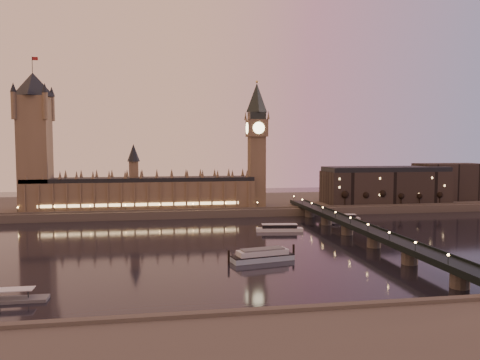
# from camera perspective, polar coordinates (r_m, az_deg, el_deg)

# --- Properties ---
(ground) EXTENTS (700.00, 700.00, 0.00)m
(ground) POSITION_cam_1_polar(r_m,az_deg,el_deg) (266.95, -4.18, -8.01)
(ground) COLOR black
(ground) RESTS_ON ground
(far_embankment) EXTENTS (560.00, 130.00, 6.00)m
(far_embankment) POSITION_cam_1_polar(r_m,az_deg,el_deg) (431.58, -2.27, -2.93)
(far_embankment) COLOR #423D35
(far_embankment) RESTS_ON ground
(palace_of_westminster) EXTENTS (180.00, 26.62, 52.00)m
(palace_of_westminster) POSITION_cam_1_polar(r_m,az_deg,el_deg) (382.73, -11.91, -1.11)
(palace_of_westminster) COLOR brown
(palace_of_westminster) RESTS_ON ground
(victoria_tower) EXTENTS (31.68, 31.68, 118.00)m
(victoria_tower) POSITION_cam_1_polar(r_m,az_deg,el_deg) (392.83, -23.78, 5.20)
(victoria_tower) COLOR brown
(victoria_tower) RESTS_ON ground
(big_ben) EXTENTS (17.68, 17.68, 104.00)m
(big_ben) POSITION_cam_1_polar(r_m,az_deg,el_deg) (388.86, 2.05, 5.29)
(big_ben) COLOR brown
(big_ben) RESTS_ON ground
(westminster_bridge) EXTENTS (13.20, 260.00, 15.30)m
(westminster_bridge) POSITION_cam_1_polar(r_m,az_deg,el_deg) (288.96, 14.32, -6.08)
(westminster_bridge) COLOR black
(westminster_bridge) RESTS_ON ground
(city_block) EXTENTS (155.00, 45.00, 34.00)m
(city_block) POSITION_cam_1_polar(r_m,az_deg,el_deg) (449.31, 19.66, -0.43)
(city_block) COLOR black
(city_block) RESTS_ON ground
(bare_tree_0) EXTENTS (5.29, 5.29, 10.75)m
(bare_tree_0) POSITION_cam_1_polar(r_m,az_deg,el_deg) (400.99, 12.71, -1.99)
(bare_tree_0) COLOR black
(bare_tree_0) RESTS_ON ground
(bare_tree_1) EXTENTS (5.29, 5.29, 10.75)m
(bare_tree_1) POSITION_cam_1_polar(r_m,az_deg,el_deg) (407.69, 14.92, -1.93)
(bare_tree_1) COLOR black
(bare_tree_1) RESTS_ON ground
(bare_tree_2) EXTENTS (5.29, 5.29, 10.75)m
(bare_tree_2) POSITION_cam_1_polar(r_m,az_deg,el_deg) (414.98, 17.05, -1.87)
(bare_tree_2) COLOR black
(bare_tree_2) RESTS_ON ground
(bare_tree_3) EXTENTS (5.29, 5.29, 10.75)m
(bare_tree_3) POSITION_cam_1_polar(r_m,az_deg,el_deg) (422.81, 19.10, -1.81)
(bare_tree_3) COLOR black
(bare_tree_3) RESTS_ON ground
(bare_tree_4) EXTENTS (5.29, 5.29, 10.75)m
(bare_tree_4) POSITION_cam_1_polar(r_m,az_deg,el_deg) (431.17, 21.07, -1.74)
(bare_tree_4) COLOR black
(bare_tree_4) RESTS_ON ground
(bare_tree_5) EXTENTS (5.29, 5.29, 10.75)m
(bare_tree_5) POSITION_cam_1_polar(r_m,az_deg,el_deg) (440.02, 22.97, -1.68)
(bare_tree_5) COLOR black
(bare_tree_5) RESTS_ON ground
(cruise_boat_a) EXTENTS (31.29, 10.58, 4.91)m
(cruise_boat_a) POSITION_cam_1_polar(r_m,az_deg,el_deg) (311.29, 4.83, -5.86)
(cruise_boat_a) COLOR silver
(cruise_boat_a) RESTS_ON ground
(cruise_boat_b) EXTENTS (25.87, 9.73, 4.66)m
(cruise_boat_b) POSITION_cam_1_polar(r_m,az_deg,el_deg) (364.60, 12.44, -4.49)
(cruise_boat_b) COLOR silver
(cruise_boat_b) RESTS_ON ground
(moored_barge) EXTENTS (35.23, 14.78, 6.59)m
(moored_barge) POSITION_cam_1_polar(r_m,az_deg,el_deg) (232.17, 2.75, -9.15)
(moored_barge) COLOR #9CB3C6
(moored_barge) RESTS_ON ground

